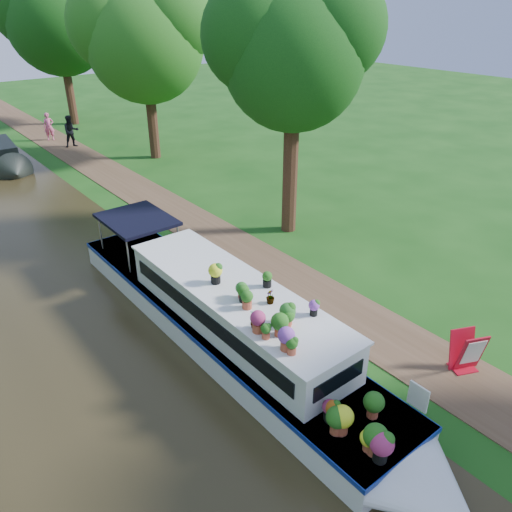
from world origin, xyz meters
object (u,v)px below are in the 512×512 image
at_px(sandwich_board, 467,353).
at_px(pedestrian_dark, 71,131).
at_px(pedestrian_pink, 49,127).
at_px(second_boat, 0,156).
at_px(plant_boat, 235,322).

relative_size(sandwich_board, pedestrian_dark, 0.56).
bearing_deg(sandwich_board, pedestrian_pink, 115.29).
bearing_deg(pedestrian_dark, sandwich_board, -85.01).
bearing_deg(second_boat, pedestrian_pink, 48.45).
xyz_separation_m(sandwich_board, pedestrian_dark, (-0.00, 25.78, 0.46)).
distance_m(second_boat, pedestrian_dark, 4.57).
bearing_deg(plant_boat, second_boat, 91.40).
height_order(sandwich_board, pedestrian_dark, pedestrian_dark).
xyz_separation_m(plant_boat, sandwich_board, (3.89, -4.08, -0.35)).
distance_m(sandwich_board, pedestrian_pink, 28.25).
relative_size(pedestrian_pink, pedestrian_dark, 0.90).
xyz_separation_m(second_boat, pedestrian_dark, (4.39, 1.19, 0.44)).
xyz_separation_m(plant_boat, pedestrian_dark, (3.89, 21.71, 0.11)).
xyz_separation_m(plant_boat, second_boat, (-0.50, 20.52, -0.34)).
height_order(plant_boat, pedestrian_pink, plant_boat).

